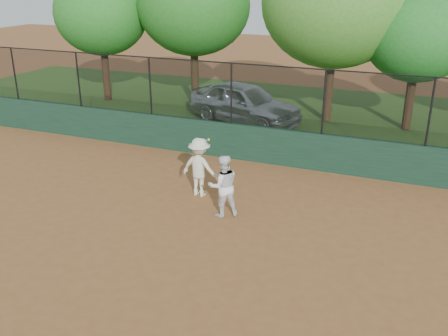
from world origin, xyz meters
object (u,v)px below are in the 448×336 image
at_px(tree_3, 418,36).
at_px(parked_car, 244,103).
at_px(tree_1, 193,5).
at_px(player_main, 200,167).
at_px(tree_0, 101,13).
at_px(player_second, 223,186).
at_px(tree_2, 335,4).

bearing_deg(tree_3, parked_car, -166.28).
bearing_deg(tree_1, player_main, -63.95).
relative_size(tree_0, tree_1, 0.90).
bearing_deg(parked_car, player_second, -145.42).
relative_size(player_main, tree_1, 0.27).
xyz_separation_m(player_main, tree_1, (-4.54, 9.29, 3.64)).
bearing_deg(tree_1, tree_3, -2.59).
relative_size(player_main, tree_3, 0.34).
height_order(player_second, player_main, player_main).
bearing_deg(tree_3, tree_1, 177.41).
height_order(tree_1, tree_2, tree_2).
relative_size(tree_1, tree_3, 1.25).
height_order(parked_car, tree_2, tree_2).
relative_size(tree_2, tree_3, 1.35).
xyz_separation_m(player_second, tree_0, (-9.97, 9.39, 3.26)).
relative_size(player_main, tree_2, 0.25).
bearing_deg(parked_car, tree_1, 76.36).
xyz_separation_m(player_main, tree_2, (1.78, 8.86, 3.88)).
height_order(parked_car, player_main, player_main).
distance_m(tree_0, tree_2, 10.71).
relative_size(player_second, tree_0, 0.27).
height_order(tree_0, tree_1, tree_1).
xyz_separation_m(tree_1, tree_2, (6.32, -0.43, 0.24)).
xyz_separation_m(tree_1, tree_3, (9.49, -0.43, -0.85)).
bearing_deg(tree_2, player_main, -101.34).
bearing_deg(parked_car, player_main, -151.36).
bearing_deg(player_main, player_second, -39.97).
height_order(tree_0, tree_2, tree_2).
bearing_deg(tree_0, tree_3, 1.48).
distance_m(parked_car, player_second, 8.56).
relative_size(player_second, tree_1, 0.24).
xyz_separation_m(tree_2, tree_3, (3.18, -0.00, -1.09)).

